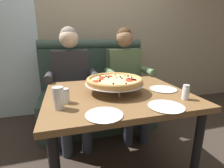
{
  "coord_description": "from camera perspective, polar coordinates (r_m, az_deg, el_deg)",
  "views": [
    {
      "loc": [
        -0.39,
        -1.21,
        1.16
      ],
      "look_at": [
        -0.03,
        0.05,
        0.79
      ],
      "focal_mm": 26.73,
      "sensor_mm": 36.0,
      "label": 1
    }
  ],
  "objects": [
    {
      "name": "plate_near_right",
      "position": [
        1.12,
        18.04,
        -6.98
      ],
      "size": [
        0.23,
        0.23,
        0.02
      ],
      "color": "white",
      "rests_on": "dining_table"
    },
    {
      "name": "plate_far_side",
      "position": [
        0.96,
        -2.67,
        -10.09
      ],
      "size": [
        0.22,
        0.22,
        0.02
      ],
      "color": "white",
      "rests_on": "dining_table"
    },
    {
      "name": "back_wall_with_window",
      "position": [
        2.75,
        -8.22,
        20.55
      ],
      "size": [
        6.0,
        0.12,
        2.8
      ],
      "primitive_type": "cube",
      "color": "tan",
      "rests_on": "ground_plane"
    },
    {
      "name": "plate_near_left",
      "position": [
        1.48,
        17.13,
        -1.4
      ],
      "size": [
        0.23,
        0.23,
        0.02
      ],
      "color": "white",
      "rests_on": "dining_table"
    },
    {
      "name": "shaker_parmesan",
      "position": [
        1.16,
        -15.69,
        -4.22
      ],
      "size": [
        0.06,
        0.06,
        0.1
      ],
      "color": "white",
      "rests_on": "dining_table"
    },
    {
      "name": "shaker_oregano",
      "position": [
        1.29,
        23.86,
        -2.92
      ],
      "size": [
        0.05,
        0.05,
        0.11
      ],
      "color": "white",
      "rests_on": "dining_table"
    },
    {
      "name": "ground_plane",
      "position": [
        1.72,
        1.56,
        -26.64
      ],
      "size": [
        16.0,
        16.0,
        0.0
      ],
      "primitive_type": "plane",
      "color": "#382D26"
    },
    {
      "name": "booth_bench",
      "position": [
        2.31,
        -5.29,
        -3.66
      ],
      "size": [
        1.45,
        0.78,
        1.13
      ],
      "color": "#384C42",
      "rests_on": "ground_plane"
    },
    {
      "name": "pizza",
      "position": [
        1.32,
        0.86,
        1.14
      ],
      "size": [
        0.47,
        0.47,
        0.13
      ],
      "color": "silver",
      "rests_on": "dining_table"
    },
    {
      "name": "drinking_glass",
      "position": [
        1.07,
        -17.78,
        -5.07
      ],
      "size": [
        0.07,
        0.07,
        0.14
      ],
      "color": "silver",
      "rests_on": "dining_table"
    },
    {
      "name": "dining_table",
      "position": [
        1.37,
        1.76,
        -6.48
      ],
      "size": [
        1.11,
        0.92,
        0.73
      ],
      "color": "brown",
      "rests_on": "ground_plane"
    },
    {
      "name": "diner_right",
      "position": [
        2.06,
        4.85,
        3.01
      ],
      "size": [
        0.54,
        0.64,
        1.27
      ],
      "color": "#2D3342",
      "rests_on": "ground_plane"
    },
    {
      "name": "diner_left",
      "position": [
        1.93,
        -13.57,
        1.78
      ],
      "size": [
        0.54,
        0.64,
        1.27
      ],
      "color": "#2D3342",
      "rests_on": "ground_plane"
    }
  ]
}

